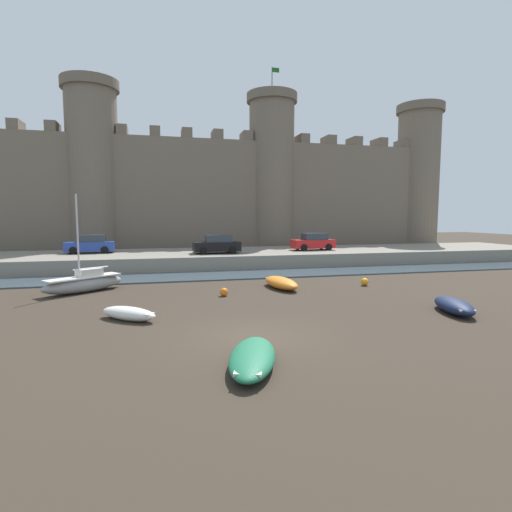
# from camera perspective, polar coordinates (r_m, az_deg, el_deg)

# --- Properties ---
(ground_plane) EXTENTS (160.00, 160.00, 0.00)m
(ground_plane) POSITION_cam_1_polar(r_m,az_deg,el_deg) (15.21, -0.47, -11.51)
(ground_plane) COLOR #382D23
(water_channel) EXTENTS (80.00, 4.50, 0.10)m
(water_channel) POSITION_cam_1_polar(r_m,az_deg,el_deg) (30.01, -7.26, -2.83)
(water_channel) COLOR #3D4C56
(water_channel) RESTS_ON ground
(quay_road) EXTENTS (71.24, 10.00, 1.21)m
(quay_road) POSITION_cam_1_polar(r_m,az_deg,el_deg) (37.10, -8.56, -0.34)
(quay_road) COLOR gray
(quay_road) RESTS_ON ground
(castle) EXTENTS (65.11, 5.86, 21.57)m
(castle) POSITION_cam_1_polar(r_m,az_deg,el_deg) (46.26, -9.78, 9.97)
(castle) COLOR #706354
(castle) RESTS_ON ground
(rowboat_foreground_centre) EXTENTS (2.12, 3.43, 0.68)m
(rowboat_foreground_centre) POSITION_cam_1_polar(r_m,az_deg,el_deg) (20.87, 26.43, -6.35)
(rowboat_foreground_centre) COLOR #141E3D
(rowboat_foreground_centre) RESTS_ON ground
(rowboat_midflat_right) EXTENTS (2.78, 2.50, 0.58)m
(rowboat_midflat_right) POSITION_cam_1_polar(r_m,az_deg,el_deg) (18.33, -17.72, -7.78)
(rowboat_midflat_right) COLOR silver
(rowboat_midflat_right) RESTS_ON ground
(rowboat_foreground_left) EXTENTS (1.87, 3.88, 0.70)m
(rowboat_foreground_left) POSITION_cam_1_polar(r_m,az_deg,el_deg) (24.98, 3.60, -3.81)
(rowboat_foreground_left) COLOR orange
(rowboat_foreground_left) RESTS_ON ground
(sailboat_near_channel_right) EXTENTS (4.68, 4.05, 5.77)m
(sailboat_near_channel_right) POSITION_cam_1_polar(r_m,az_deg,el_deg) (25.77, -23.34, -3.53)
(sailboat_near_channel_right) COLOR gray
(sailboat_near_channel_right) RESTS_ON ground
(rowboat_near_channel_left) EXTENTS (2.45, 3.93, 0.56)m
(rowboat_near_channel_left) POSITION_cam_1_polar(r_m,az_deg,el_deg) (12.33, -0.52, -14.24)
(rowboat_near_channel_left) COLOR #1E6B47
(rowboat_near_channel_left) RESTS_ON ground
(mooring_buoy_near_channel) EXTENTS (0.47, 0.47, 0.47)m
(mooring_buoy_near_channel) POSITION_cam_1_polar(r_m,az_deg,el_deg) (22.64, -4.61, -5.15)
(mooring_buoy_near_channel) COLOR orange
(mooring_buoy_near_channel) RESTS_ON ground
(mooring_buoy_off_centre) EXTENTS (0.50, 0.50, 0.50)m
(mooring_buoy_off_centre) POSITION_cam_1_polar(r_m,az_deg,el_deg) (26.83, 15.26, -3.58)
(mooring_buoy_off_centre) COLOR orange
(mooring_buoy_off_centre) RESTS_ON ground
(car_quay_centre_west) EXTENTS (4.15, 1.98, 1.62)m
(car_quay_centre_west) POSITION_cam_1_polar(r_m,az_deg,el_deg) (39.00, 8.19, 2.00)
(car_quay_centre_west) COLOR red
(car_quay_centre_west) RESTS_ON quay_road
(car_quay_east) EXTENTS (4.15, 1.98, 1.62)m
(car_quay_east) POSITION_cam_1_polar(r_m,az_deg,el_deg) (35.34, -5.58, 1.65)
(car_quay_east) COLOR black
(car_quay_east) RESTS_ON quay_road
(car_quay_centre_east) EXTENTS (4.15, 1.98, 1.62)m
(car_quay_centre_east) POSITION_cam_1_polar(r_m,az_deg,el_deg) (38.37, -22.58, 1.55)
(car_quay_centre_east) COLOR #263F99
(car_quay_centre_east) RESTS_ON quay_road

